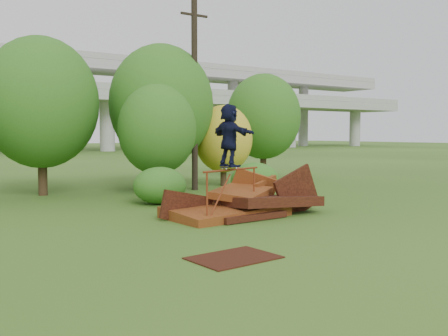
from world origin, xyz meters
TOP-DOWN VIEW (x-y plane):
  - ground at (0.00, 0.00)m, footprint 240.00×240.00m
  - scrap_pile at (0.26, 2.38)m, footprint 5.75×2.98m
  - grind_rail at (-0.60, 1.86)m, footprint 2.54×0.81m
  - skateboard at (-0.72, 1.83)m, footprint 0.70×0.37m
  - skater at (-0.72, 1.83)m, footprint 0.67×1.80m
  - flat_plate at (-3.34, -2.08)m, footprint 1.88×1.39m
  - tree_1 at (-3.82, 11.37)m, footprint 4.86×4.86m
  - tree_2 at (0.38, 8.85)m, footprint 3.40×3.40m
  - tree_3 at (1.63, 10.85)m, footprint 4.97×4.97m
  - tree_4 at (4.81, 10.25)m, footprint 2.96×2.96m
  - tree_5 at (9.31, 12.62)m, footprint 4.41×4.41m
  - shrub_left at (-0.87, 6.19)m, footprint 2.03×1.87m
  - shrub_right at (3.20, 5.60)m, footprint 2.07×1.90m
  - utility_pole at (2.63, 9.45)m, footprint 1.40×0.28m

SIDE VIEW (x-z plane):
  - ground at x=0.00m, z-range 0.00..0.00m
  - flat_plate at x=-3.34m, z-range 0.00..0.03m
  - scrap_pile at x=0.26m, z-range -0.65..1.35m
  - shrub_left at x=-0.87m, z-range 0.00..1.40m
  - shrub_right at x=3.20m, z-range 0.00..1.46m
  - grind_rail at x=-0.60m, z-range 0.36..1.94m
  - skateboard at x=-0.72m, z-range 1.60..1.67m
  - tree_4 at x=4.81m, z-range 0.33..4.43m
  - skater at x=-0.72m, z-range 1.65..3.56m
  - tree_2 at x=0.38m, z-range 0.43..5.22m
  - tree_5 at x=9.31m, z-range 0.55..6.75m
  - tree_1 at x=-3.82m, z-range 0.58..7.35m
  - tree_3 at x=1.63m, z-range 0.58..7.48m
  - utility_pole at x=2.63m, z-range 0.07..8.88m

